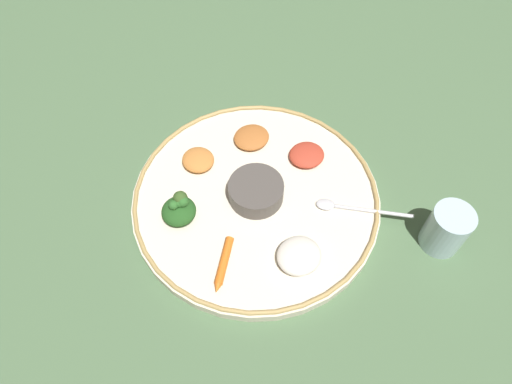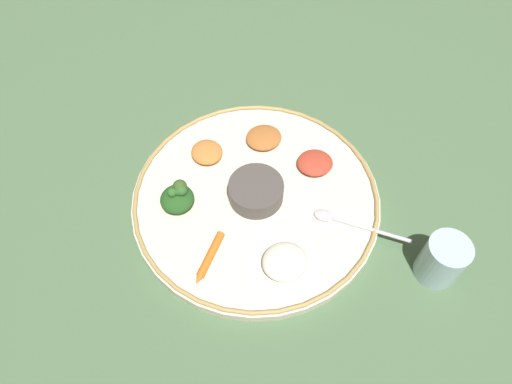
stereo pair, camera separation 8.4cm
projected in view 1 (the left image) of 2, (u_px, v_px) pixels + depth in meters
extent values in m
plane|color=#4C6B47|center=(256.00, 202.00, 0.87)|extent=(2.40, 2.40, 0.00)
cylinder|color=beige|center=(256.00, 199.00, 0.86)|extent=(0.45, 0.45, 0.02)
torus|color=tan|center=(256.00, 196.00, 0.85)|extent=(0.45, 0.45, 0.01)
cylinder|color=#4C4742|center=(256.00, 191.00, 0.84)|extent=(0.10, 0.10, 0.04)
cylinder|color=brown|center=(256.00, 186.00, 0.82)|extent=(0.09, 0.09, 0.01)
ellipsoid|color=silver|center=(326.00, 204.00, 0.84)|extent=(0.03, 0.04, 0.01)
cylinder|color=silver|center=(374.00, 211.00, 0.83)|extent=(0.02, 0.14, 0.01)
ellipsoid|color=#23511E|center=(179.00, 211.00, 0.82)|extent=(0.07, 0.07, 0.03)
sphere|color=#2D6628|center=(180.00, 203.00, 0.80)|extent=(0.02, 0.02, 0.02)
sphere|color=#2D6628|center=(173.00, 205.00, 0.80)|extent=(0.02, 0.02, 0.02)
sphere|color=#2D6628|center=(183.00, 201.00, 0.80)|extent=(0.02, 0.02, 0.02)
sphere|color=#385623|center=(180.00, 198.00, 0.80)|extent=(0.03, 0.03, 0.03)
cylinder|color=orange|center=(224.00, 260.00, 0.77)|extent=(0.08, 0.02, 0.01)
cone|color=orange|center=(217.00, 288.00, 0.75)|extent=(0.02, 0.01, 0.01)
ellipsoid|color=#C67A38|center=(198.00, 160.00, 0.88)|extent=(0.08, 0.08, 0.02)
ellipsoid|color=#B73D28|center=(307.00, 155.00, 0.89)|extent=(0.09, 0.09, 0.02)
ellipsoid|color=#B2662D|center=(251.00, 137.00, 0.92)|extent=(0.10, 0.10, 0.02)
ellipsoid|color=silver|center=(299.00, 256.00, 0.77)|extent=(0.10, 0.10, 0.03)
cylinder|color=silver|center=(447.00, 228.00, 0.79)|extent=(0.07, 0.07, 0.09)
cylinder|color=tan|center=(442.00, 234.00, 0.81)|extent=(0.06, 0.06, 0.05)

